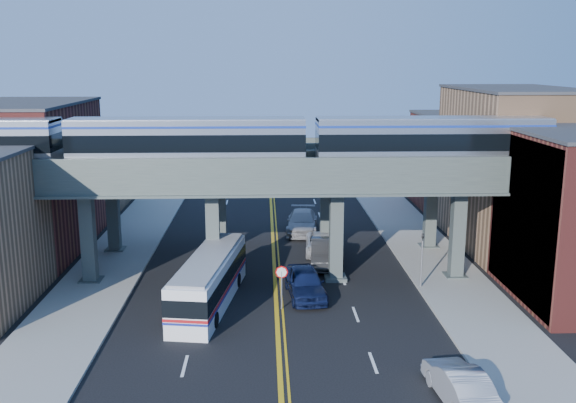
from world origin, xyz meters
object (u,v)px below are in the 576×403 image
object	(u,v)px
traffic_signal	(422,254)
car_parked_curb	(459,384)
transit_train	(188,142)
transit_bus	(209,281)
car_lane_c	(322,244)
stop_sign	(282,280)
car_lane_b	(325,253)
car_lane_a	(305,283)
car_lane_d	(302,222)

from	to	relation	value
traffic_signal	car_parked_curb	distance (m)	13.83
transit_train	transit_bus	distance (m)	8.86
car_lane_c	car_parked_curb	bearing A→B (deg)	-75.64
stop_sign	traffic_signal	world-z (taller)	traffic_signal
stop_sign	transit_bus	size ratio (longest dim) A/B	0.24
traffic_signal	car_lane_b	xyz separation A→B (m)	(-5.63, 5.09, -1.39)
traffic_signal	stop_sign	bearing A→B (deg)	-161.37
stop_sign	car_lane_c	distance (m)	11.46
car_lane_a	car_lane_c	bearing A→B (deg)	72.97
traffic_signal	transit_train	bearing A→B (deg)	172.21
transit_bus	car_lane_d	xyz separation A→B (m)	(6.45, 16.10, -0.55)
traffic_signal	car_lane_a	world-z (taller)	traffic_signal
transit_train	car_lane_d	distance (m)	16.67
car_lane_d	car_lane_b	bearing A→B (deg)	-77.81
car_parked_curb	transit_bus	bearing A→B (deg)	-51.56
car_lane_d	stop_sign	bearing A→B (deg)	-91.95
transit_bus	stop_sign	bearing A→B (deg)	-94.48
transit_bus	car_lane_d	distance (m)	17.36
transit_train	car_lane_d	size ratio (longest dim) A/B	7.42
stop_sign	car_parked_curb	size ratio (longest dim) A/B	0.54
traffic_signal	car_lane_c	size ratio (longest dim) A/B	0.78
transit_bus	car_lane_d	bearing A→B (deg)	-13.18
traffic_signal	car_lane_b	bearing A→B (deg)	137.89
car_parked_curb	transit_train	bearing A→B (deg)	-56.57
transit_bus	car_lane_b	world-z (taller)	transit_bus
car_lane_b	car_parked_curb	xyz separation A→B (m)	(3.96, -18.73, -0.11)
traffic_signal	transit_bus	world-z (taller)	traffic_signal
transit_train	traffic_signal	bearing A→B (deg)	-7.79
car_parked_curb	car_lane_c	bearing A→B (deg)	-85.96
stop_sign	transit_train	bearing A→B (deg)	138.83
stop_sign	car_lane_c	bearing A→B (deg)	72.96
car_lane_d	transit_bus	bearing A→B (deg)	-106.45
traffic_signal	car_lane_d	size ratio (longest dim) A/B	0.67
car_lane_c	car_parked_curb	xyz separation A→B (m)	(3.88, -21.56, 0.07)
transit_train	car_parked_curb	distance (m)	21.98
car_lane_d	car_lane_c	bearing A→B (deg)	-74.09
stop_sign	traffic_signal	distance (m)	9.41
transit_bus	car_lane_a	world-z (taller)	transit_bus
car_lane_d	car_parked_curb	bearing A→B (deg)	-74.35
car_lane_b	car_lane_d	size ratio (longest dim) A/B	0.90
car_lane_b	car_parked_curb	distance (m)	19.15
transit_bus	car_lane_c	world-z (taller)	transit_bus
transit_train	car_lane_d	world-z (taller)	transit_train
car_lane_c	car_lane_b	bearing A→B (deg)	-87.32
transit_bus	traffic_signal	bearing A→B (deg)	-72.67
traffic_signal	car_lane_b	world-z (taller)	traffic_signal
traffic_signal	car_lane_d	distance (m)	15.67
transit_train	car_lane_c	distance (m)	13.74
car_parked_curb	car_lane_a	bearing A→B (deg)	-71.64
car_lane_b	car_lane_c	world-z (taller)	car_lane_b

